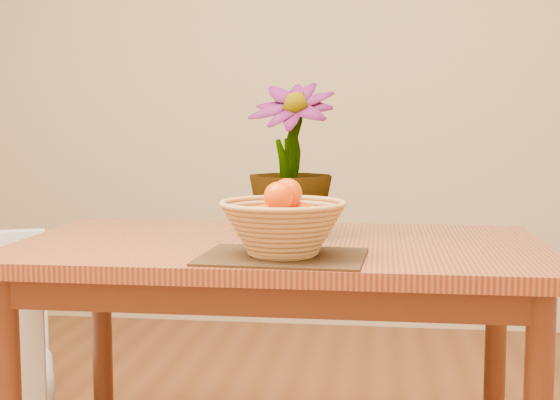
# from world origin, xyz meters

# --- Properties ---
(wall_back) EXTENTS (4.00, 0.02, 2.70)m
(wall_back) POSITION_xyz_m (0.00, 2.25, 1.35)
(wall_back) COLOR beige
(wall_back) RESTS_ON floor
(table) EXTENTS (1.40, 0.80, 0.75)m
(table) POSITION_xyz_m (0.00, 0.30, 0.66)
(table) COLOR brown
(table) RESTS_ON floor
(placemat) EXTENTS (0.40, 0.31, 0.01)m
(placemat) POSITION_xyz_m (0.04, 0.06, 0.75)
(placemat) COLOR #322012
(placemat) RESTS_ON table
(wicker_basket) EXTENTS (0.30, 0.30, 0.12)m
(wicker_basket) POSITION_xyz_m (0.04, 0.06, 0.82)
(wicker_basket) COLOR tan
(wicker_basket) RESTS_ON placemat
(orange_pile) EXTENTS (0.16, 0.17, 0.13)m
(orange_pile) POSITION_xyz_m (0.04, 0.06, 0.86)
(orange_pile) COLOR #E83803
(orange_pile) RESTS_ON wicker_basket
(potted_plant) EXTENTS (0.27, 0.27, 0.43)m
(potted_plant) POSITION_xyz_m (0.02, 0.38, 0.96)
(potted_plant) COLOR #1A4212
(potted_plant) RESTS_ON table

